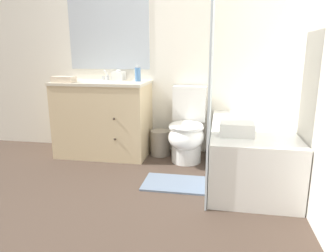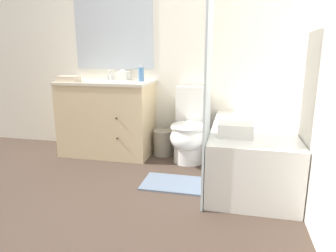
{
  "view_description": "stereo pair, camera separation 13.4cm",
  "coord_description": "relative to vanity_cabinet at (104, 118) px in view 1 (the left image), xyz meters",
  "views": [
    {
      "loc": [
        0.58,
        -1.9,
        1.16
      ],
      "look_at": [
        0.13,
        0.7,
        0.51
      ],
      "focal_mm": 32.0,
      "sensor_mm": 36.0,
      "label": 1
    },
    {
      "loc": [
        0.71,
        -1.88,
        1.16
      ],
      "look_at": [
        0.13,
        0.7,
        0.51
      ],
      "focal_mm": 32.0,
      "sensor_mm": 36.0,
      "label": 2
    }
  ],
  "objects": [
    {
      "name": "bath_mat",
      "position": [
        0.95,
        -0.7,
        -0.42
      ],
      "size": [
        0.6,
        0.37,
        0.02
      ],
      "color": "slate",
      "rests_on": "ground_plane"
    },
    {
      "name": "shower_curtain",
      "position": [
        1.23,
        -0.91,
        0.59
      ],
      "size": [
        0.01,
        0.43,
        2.04
      ],
      "color": "silver",
      "rests_on": "ground_plane"
    },
    {
      "name": "bath_towel_folded",
      "position": [
        1.44,
        -0.76,
        0.13
      ],
      "size": [
        0.27,
        0.24,
        0.11
      ],
      "color": "white",
      "rests_on": "bathtub"
    },
    {
      "name": "wall_right",
      "position": [
        1.97,
        -0.49,
        0.82
      ],
      "size": [
        0.05,
        2.55,
        2.5
      ],
      "color": "white",
      "rests_on": "ground_plane"
    },
    {
      "name": "soap_dispenser",
      "position": [
        0.4,
        0.06,
        0.5
      ],
      "size": [
        0.06,
        0.06,
        0.18
      ],
      "color": "#4C7AB2",
      "rests_on": "vanity_cabinet"
    },
    {
      "name": "hand_towel_folded",
      "position": [
        -0.36,
        -0.17,
        0.45
      ],
      "size": [
        0.23,
        0.14,
        0.06
      ],
      "color": "beige",
      "rests_on": "vanity_cabinet"
    },
    {
      "name": "wall_back",
      "position": [
        0.71,
        0.3,
        0.82
      ],
      "size": [
        8.0,
        0.06,
        2.5
      ],
      "color": "white",
      "rests_on": "ground_plane"
    },
    {
      "name": "tissue_box",
      "position": [
        0.14,
        0.17,
        0.47
      ],
      "size": [
        0.13,
        0.15,
        0.12
      ],
      "color": "white",
      "rests_on": "vanity_cabinet"
    },
    {
      "name": "wastebasket",
      "position": [
        0.64,
        0.07,
        -0.28
      ],
      "size": [
        0.22,
        0.22,
        0.29
      ],
      "color": "gray",
      "rests_on": "ground_plane"
    },
    {
      "name": "vanity_cabinet",
      "position": [
        0.0,
        0.0,
        0.0
      ],
      "size": [
        1.04,
        0.59,
        0.85
      ],
      "color": "beige",
      "rests_on": "ground_plane"
    },
    {
      "name": "bathtub",
      "position": [
        1.59,
        -0.41,
        -0.17
      ],
      "size": [
        0.7,
        1.38,
        0.51
      ],
      "color": "white",
      "rests_on": "ground_plane"
    },
    {
      "name": "toilet",
      "position": [
        0.97,
        -0.06,
        -0.09
      ],
      "size": [
        0.37,
        0.65,
        0.79
      ],
      "color": "white",
      "rests_on": "ground_plane"
    },
    {
      "name": "sink_faucet",
      "position": [
        -0.0,
        0.17,
        0.45
      ],
      "size": [
        0.14,
        0.12,
        0.12
      ],
      "color": "silver",
      "rests_on": "vanity_cabinet"
    },
    {
      "name": "ground_plane",
      "position": [
        0.72,
        -1.27,
        -0.43
      ],
      "size": [
        14.0,
        14.0,
        0.0
      ],
      "primitive_type": "plane",
      "color": "#47382D"
    }
  ]
}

